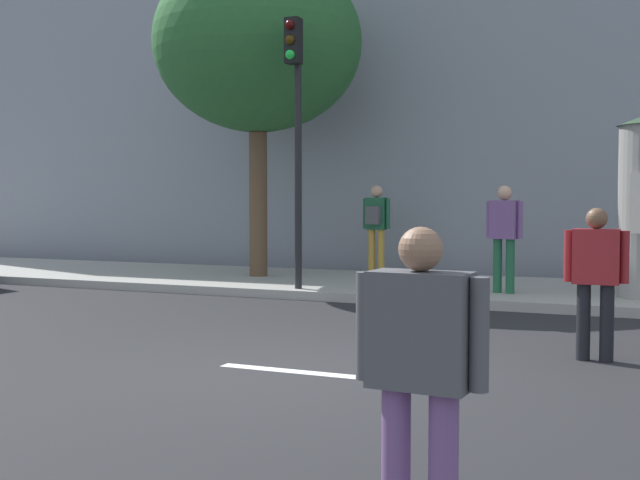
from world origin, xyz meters
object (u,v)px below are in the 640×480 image
object	(u,v)px
traffic_light	(295,109)
pedestrian_near_pole	(596,272)
pedestrian_in_light_jacket	(504,230)
street_tree	(258,44)
pedestrian_with_bag	(376,221)
pedestrian_tallest	(420,362)

from	to	relation	value
traffic_light	pedestrian_near_pole	size ratio (longest dim) A/B	2.87
pedestrian_in_light_jacket	street_tree	bearing A→B (deg)	168.59
traffic_light	pedestrian_with_bag	world-z (taller)	traffic_light
pedestrian_tallest	pedestrian_with_bag	distance (m)	12.39
pedestrian_near_pole	pedestrian_in_light_jacket	size ratio (longest dim) A/B	0.91
street_tree	pedestrian_in_light_jacket	xyz separation A→B (m)	(4.99, -1.01, -3.52)
pedestrian_in_light_jacket	pedestrian_with_bag	xyz separation A→B (m)	(-2.97, 2.26, 0.05)
pedestrian_in_light_jacket	pedestrian_with_bag	bearing A→B (deg)	142.80
pedestrian_near_pole	pedestrian_in_light_jacket	distance (m)	4.71
traffic_light	street_tree	bearing A→B (deg)	132.38
pedestrian_near_pole	pedestrian_with_bag	size ratio (longest dim) A/B	0.87
pedestrian_in_light_jacket	traffic_light	bearing A→B (deg)	-166.04
traffic_light	street_tree	world-z (taller)	street_tree
pedestrian_in_light_jacket	pedestrian_tallest	bearing A→B (deg)	-81.95
traffic_light	pedestrian_in_light_jacket	world-z (taller)	traffic_light
traffic_light	pedestrian_tallest	bearing A→B (deg)	-61.46
pedestrian_near_pole	pedestrian_in_light_jacket	bearing A→B (deg)	111.56
street_tree	pedestrian_tallest	size ratio (longest dim) A/B	4.13
street_tree	pedestrian_tallest	xyz separation A→B (m)	(6.31, -10.37, -3.80)
pedestrian_tallest	pedestrian_in_light_jacket	bearing A→B (deg)	98.05
pedestrian_near_pole	pedestrian_in_light_jacket	xyz separation A→B (m)	(-1.73, 4.37, 0.25)
pedestrian_tallest	pedestrian_with_bag	size ratio (longest dim) A/B	0.85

